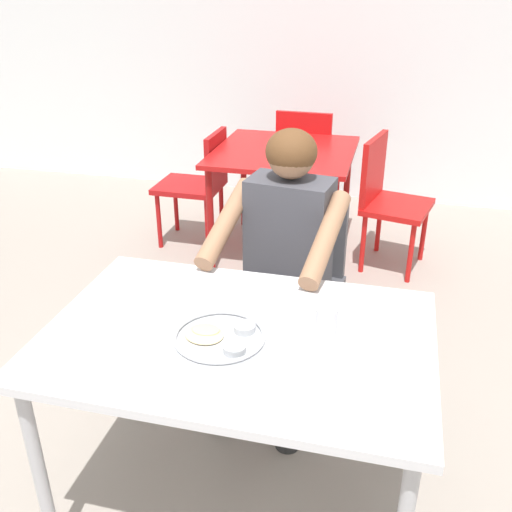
% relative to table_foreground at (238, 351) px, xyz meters
% --- Properties ---
extents(table_foreground, '(1.21, 0.82, 0.73)m').
position_rel_table_foreground_xyz_m(table_foreground, '(0.00, 0.00, 0.00)').
color(table_foreground, silver).
rests_on(table_foreground, ground).
extents(thali_tray, '(0.29, 0.29, 0.03)m').
position_rel_table_foreground_xyz_m(thali_tray, '(-0.04, -0.05, 0.08)').
color(thali_tray, '#B7BABF').
rests_on(thali_tray, table_foreground).
extents(drinking_cup, '(0.07, 0.07, 0.10)m').
position_rel_table_foreground_xyz_m(drinking_cup, '(0.27, 0.05, 0.12)').
color(drinking_cup, silver).
rests_on(drinking_cup, table_foreground).
extents(chair_foreground, '(0.47, 0.49, 0.84)m').
position_rel_table_foreground_xyz_m(chair_foreground, '(0.04, 0.84, -0.16)').
color(chair_foreground, '#3F3F44').
rests_on(chair_foreground, ground).
extents(diner_foreground, '(0.54, 0.59, 1.20)m').
position_rel_table_foreground_xyz_m(diner_foreground, '(0.01, 0.62, 0.07)').
color(diner_foreground, '#2B2B2B').
rests_on(diner_foreground, ground).
extents(table_background_red, '(0.88, 0.92, 0.72)m').
position_rel_table_foreground_xyz_m(table_background_red, '(-0.27, 2.10, -0.01)').
color(table_background_red, '#B71414').
rests_on(table_background_red, ground).
extents(chair_red_left, '(0.44, 0.40, 0.80)m').
position_rel_table_foreground_xyz_m(chair_red_left, '(-0.86, 2.11, -0.19)').
color(chair_red_left, '#A91214').
rests_on(chair_red_left, ground).
extents(chair_red_right, '(0.47, 0.51, 0.84)m').
position_rel_table_foreground_xyz_m(chair_red_right, '(0.39, 2.08, -0.17)').
color(chair_red_right, red).
rests_on(chair_red_right, ground).
extents(chair_red_far, '(0.43, 0.44, 0.87)m').
position_rel_table_foreground_xyz_m(chair_red_far, '(-0.23, 2.68, -0.16)').
color(chair_red_far, red).
rests_on(chair_red_far, ground).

